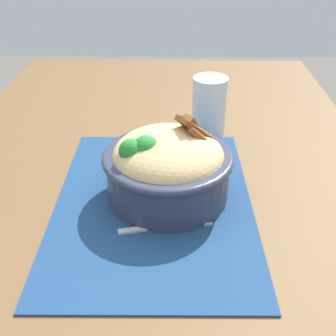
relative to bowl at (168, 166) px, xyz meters
The scene contains 5 objects.
table 0.12m from the bowl, 94.76° to the right, with size 1.36×0.78×0.71m.
placemat 0.06m from the bowl, 47.48° to the right, with size 0.42×0.30×0.00m, color navy.
bowl is the anchor object (origin of this frame).
fork 0.09m from the bowl, ahead, with size 0.04×0.13×0.00m.
drinking_glass 0.24m from the bowl, 161.47° to the left, with size 0.07×0.07×0.11m.
Camera 1 is at (0.53, 0.03, 1.10)m, focal length 45.12 mm.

